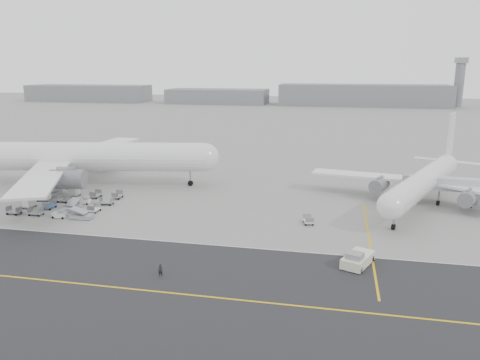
% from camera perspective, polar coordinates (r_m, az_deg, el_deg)
% --- Properties ---
extents(ground, '(700.00, 700.00, 0.00)m').
position_cam_1_polar(ground, '(74.92, -7.99, -6.85)').
color(ground, gray).
rests_on(ground, ground).
extents(taxiway, '(220.00, 59.00, 0.03)m').
position_cam_1_polar(taxiway, '(57.88, -9.30, -13.35)').
color(taxiway, '#2A2A2C').
rests_on(taxiway, ground).
extents(horizon_buildings, '(520.00, 28.00, 28.00)m').
position_cam_1_polar(horizon_buildings, '(326.93, 12.92, 8.84)').
color(horizon_buildings, gray).
rests_on(horizon_buildings, ground).
extents(control_tower, '(7.00, 7.00, 31.25)m').
position_cam_1_polar(control_tower, '(339.52, 25.16, 10.83)').
color(control_tower, gray).
rests_on(control_tower, ground).
extents(airliner_a, '(65.08, 63.85, 22.62)m').
position_cam_1_polar(airliner_a, '(110.61, -19.63, 2.70)').
color(airliner_a, white).
rests_on(airliner_a, ground).
extents(airliner_b, '(42.87, 43.84, 15.99)m').
position_cam_1_polar(airliner_b, '(97.31, 21.64, -0.04)').
color(airliner_b, white).
rests_on(airliner_b, ground).
extents(pushback_tug, '(4.82, 7.64, 2.20)m').
position_cam_1_polar(pushback_tug, '(65.68, 14.12, -9.34)').
color(pushback_tug, silver).
rests_on(pushback_tug, ground).
extents(jet_bridge, '(14.94, 4.00, 5.59)m').
position_cam_1_polar(jet_bridge, '(97.95, 23.43, -0.56)').
color(jet_bridge, gray).
rests_on(jet_bridge, ground).
extents(gse_cluster, '(21.65, 20.91, 1.89)m').
position_cam_1_polar(gse_cluster, '(95.76, -20.22, -2.99)').
color(gse_cluster, gray).
rests_on(gse_cluster, ground).
extents(stray_dolly, '(2.05, 2.69, 1.47)m').
position_cam_1_polar(stray_dolly, '(80.79, 8.30, -5.31)').
color(stray_dolly, silver).
rests_on(stray_dolly, ground).
extents(ground_crew_a, '(0.68, 0.50, 1.73)m').
position_cam_1_polar(ground_crew_a, '(61.43, -9.67, -10.82)').
color(ground_crew_a, black).
rests_on(ground_crew_a, ground).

